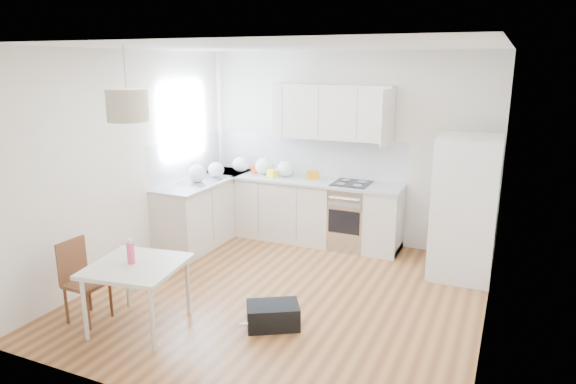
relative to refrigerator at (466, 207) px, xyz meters
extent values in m
plane|color=brown|center=(-1.75, -1.45, -0.86)|extent=(4.20, 4.20, 0.00)
plane|color=white|center=(-1.75, -1.45, 1.84)|extent=(4.20, 4.20, 0.00)
plane|color=silver|center=(-1.75, 0.65, 0.49)|extent=(4.20, 0.00, 4.20)
plane|color=silver|center=(-3.85, -1.45, 0.49)|extent=(0.00, 4.20, 4.20)
plane|color=silver|center=(0.35, -1.45, 0.49)|extent=(0.00, 4.20, 4.20)
cube|color=#BFE0F9|center=(-3.84, -0.30, 0.89)|extent=(0.02, 1.00, 1.00)
cube|color=silver|center=(-2.35, 0.35, -0.42)|extent=(3.00, 0.60, 0.88)
cube|color=silver|center=(-3.55, -0.25, -0.42)|extent=(0.60, 1.80, 0.88)
cube|color=#A2A5A7|center=(-2.35, 0.35, 0.04)|extent=(3.02, 0.64, 0.04)
cube|color=#A2A5A7|center=(-3.55, -0.25, 0.04)|extent=(0.64, 1.82, 0.04)
cube|color=white|center=(-2.35, 0.65, 0.35)|extent=(3.00, 0.01, 0.58)
cube|color=white|center=(-3.84, -0.25, 0.35)|extent=(0.01, 1.80, 0.58)
cube|color=silver|center=(-1.90, 0.49, 1.02)|extent=(1.70, 0.32, 0.75)
cube|color=beige|center=(-2.76, -2.68, -0.21)|extent=(0.96, 0.96, 0.04)
cylinder|color=silver|center=(-3.06, -3.08, -0.54)|extent=(0.04, 0.04, 0.63)
cylinder|color=silver|center=(-2.36, -2.98, -0.54)|extent=(0.04, 0.04, 0.63)
cylinder|color=silver|center=(-3.16, -2.38, -0.54)|extent=(0.04, 0.04, 0.63)
cylinder|color=silver|center=(-2.46, -2.27, -0.54)|extent=(0.04, 0.04, 0.63)
cylinder|color=#EB4169|center=(-2.81, -2.68, -0.07)|extent=(0.08, 0.08, 0.25)
cube|color=black|center=(-1.56, -2.13, -0.74)|extent=(0.61, 0.55, 0.24)
cylinder|color=beige|center=(-2.73, -2.66, 1.32)|extent=(0.42, 0.42, 0.29)
ellipsoid|color=white|center=(-3.33, 0.41, 0.18)|extent=(0.26, 0.22, 0.23)
ellipsoid|color=white|center=(-2.92, 0.39, 0.19)|extent=(0.28, 0.23, 0.25)
ellipsoid|color=white|center=(-2.56, 0.39, 0.18)|extent=(0.26, 0.22, 0.24)
ellipsoid|color=white|center=(-3.48, -0.04, 0.17)|extent=(0.24, 0.21, 0.22)
ellipsoid|color=white|center=(-3.55, -0.43, 0.19)|extent=(0.27, 0.23, 0.24)
cube|color=orange|center=(-2.15, 0.41, 0.12)|extent=(0.20, 0.17, 0.12)
cube|color=yellow|center=(-2.74, 0.29, 0.12)|extent=(0.18, 0.16, 0.11)
cube|color=red|center=(-3.05, 0.44, 0.13)|extent=(0.21, 0.19, 0.12)
camera|label=1|loc=(0.46, -6.29, 1.71)|focal=32.00mm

